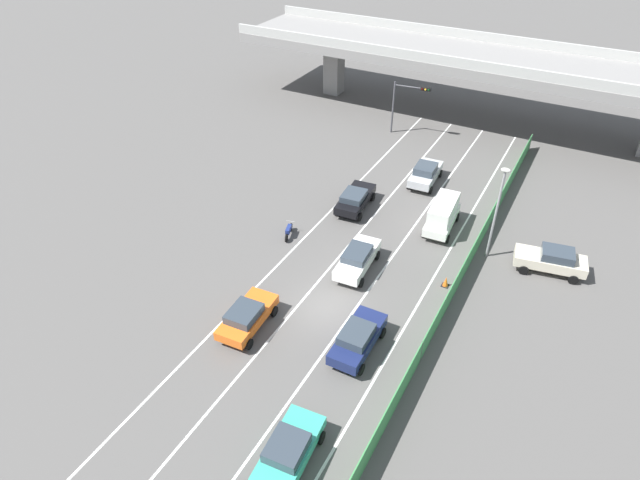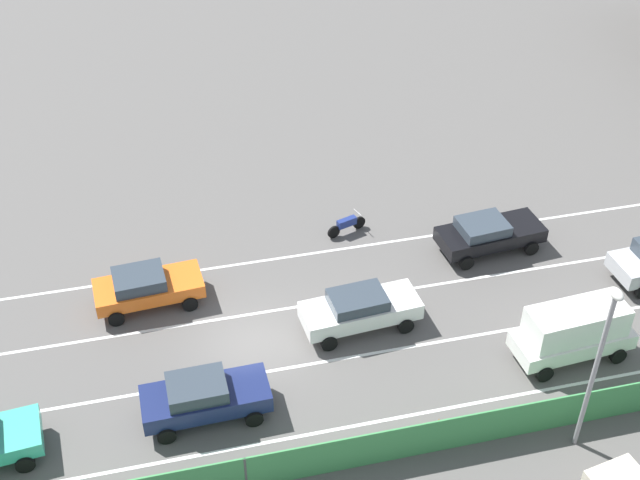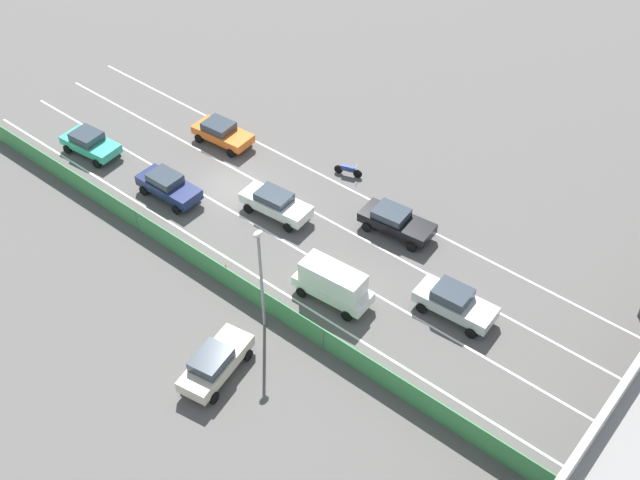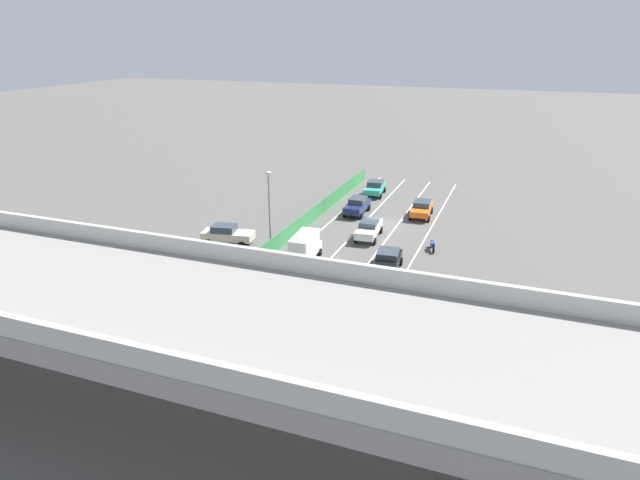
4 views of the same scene
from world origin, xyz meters
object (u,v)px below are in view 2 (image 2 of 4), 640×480
at_px(car_sedan_navy, 204,396).
at_px(motorcycle, 347,224).
at_px(car_sedan_white, 360,309).
at_px(car_van_white, 574,330).
at_px(street_lamp, 599,355).
at_px(car_sedan_black, 489,233).
at_px(car_taxi_orange, 146,286).
at_px(traffic_cone, 438,426).

distance_m(car_sedan_navy, motorcycle, 11.79).
height_order(car_sedan_white, car_sedan_navy, car_sedan_navy).
bearing_deg(car_van_white, street_lamp, -23.54).
xyz_separation_m(car_sedan_black, street_lamp, (10.62, -1.13, 3.29)).
distance_m(car_taxi_orange, car_sedan_navy, 6.55).
xyz_separation_m(car_sedan_navy, traffic_cone, (2.63, 7.66, -0.60)).
distance_m(street_lamp, traffic_cone, 6.03).
xyz_separation_m(car_sedan_navy, motorcycle, (-9.07, 7.51, -0.47)).
xyz_separation_m(car_sedan_white, street_lamp, (7.21, 5.60, 3.26)).
xyz_separation_m(car_sedan_white, motorcycle, (-5.99, 1.07, -0.46)).
height_order(car_taxi_orange, car_sedan_navy, car_sedan_navy).
xyz_separation_m(car_taxi_orange, car_sedan_navy, (6.38, 1.50, 0.04)).
bearing_deg(street_lamp, car_van_white, 156.46).
relative_size(car_taxi_orange, car_sedan_white, 0.93).
bearing_deg(car_taxi_orange, street_lamp, 52.21).
relative_size(car_sedan_black, street_lamp, 0.69).
distance_m(car_sedan_black, motorcycle, 6.24).
xyz_separation_m(car_van_white, car_taxi_orange, (-6.66, -15.22, -0.41)).
bearing_deg(traffic_cone, motorcycle, -179.31).
distance_m(car_taxi_orange, motorcycle, 9.42).
distance_m(car_sedan_black, car_sedan_navy, 14.69).
height_order(car_taxi_orange, car_sedan_black, car_taxi_orange).
distance_m(car_sedan_navy, traffic_cone, 8.12).
bearing_deg(street_lamp, car_sedan_white, -142.17).
relative_size(car_sedan_navy, street_lamp, 0.65).
bearing_deg(car_sedan_black, traffic_cone, -31.19).
bearing_deg(car_sedan_navy, street_lamp, 71.09).
relative_size(car_sedan_white, street_lamp, 0.69).
distance_m(car_taxi_orange, street_lamp, 17.45).
height_order(car_van_white, car_sedan_navy, car_van_white).
height_order(car_sedan_black, car_sedan_navy, car_sedan_navy).
relative_size(car_sedan_white, motorcycle, 2.51).
relative_size(car_van_white, traffic_cone, 6.63).
height_order(car_sedan_white, motorcycle, car_sedan_white).
height_order(car_taxi_orange, motorcycle, car_taxi_orange).
bearing_deg(car_sedan_white, car_sedan_black, 116.85).
bearing_deg(car_sedan_navy, car_taxi_orange, -166.77).
bearing_deg(car_sedan_white, motorcycle, 169.88).
xyz_separation_m(street_lamp, traffic_cone, (-1.50, -4.39, -3.85)).
bearing_deg(car_sedan_black, car_van_white, 4.57).
xyz_separation_m(car_van_white, car_sedan_black, (-6.78, -0.54, -0.41)).
distance_m(motorcycle, street_lamp, 14.44).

